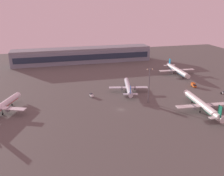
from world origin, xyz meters
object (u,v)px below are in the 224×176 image
object	(u,v)px
airplane_mid_apron	(128,87)
pushback_tug	(224,93)
catering_truck	(194,85)
airplane_near_gate	(177,70)
apron_light_central	(149,83)
airplane_far_stand	(202,105)
maintenance_van	(92,95)
airplane_taxiway_distant	(0,107)

from	to	relation	value
airplane_mid_apron	pushback_tug	distance (m)	71.49
catering_truck	pushback_tug	xyz separation A→B (m)	(12.84, -20.14, -0.51)
airplane_near_gate	apron_light_central	xyz separation A→B (m)	(-52.43, -56.57, 9.59)
airplane_mid_apron	pushback_tug	xyz separation A→B (m)	(67.68, -22.87, -2.63)
airplane_far_stand	apron_light_central	bearing A→B (deg)	145.97
airplane_far_stand	maintenance_van	bearing A→B (deg)	151.43
airplane_taxiway_distant	airplane_near_gate	world-z (taller)	airplane_near_gate
airplane_mid_apron	maintenance_van	world-z (taller)	airplane_mid_apron
airplane_taxiway_distant	airplane_mid_apron	world-z (taller)	airplane_taxiway_distant
maintenance_van	airplane_far_stand	bearing A→B (deg)	-41.76
airplane_far_stand	pushback_tug	distance (m)	40.66
maintenance_van	airplane_near_gate	bearing A→B (deg)	14.21
airplane_far_stand	pushback_tug	xyz separation A→B (m)	(33.63, 22.61, -3.28)
airplane_far_stand	airplane_taxiway_distant	xyz separation A→B (m)	(-122.56, 28.21, -0.20)
catering_truck	maintenance_van	xyz separation A→B (m)	(-84.08, -1.11, -0.40)
airplane_far_stand	airplane_mid_apron	xyz separation A→B (m)	(-34.05, 45.48, -0.65)
maintenance_van	airplane_mid_apron	bearing A→B (deg)	-0.94
airplane_near_gate	apron_light_central	distance (m)	77.72
airplane_far_stand	airplane_near_gate	size ratio (longest dim) A/B	1.02
airplane_taxiway_distant	airplane_mid_apron	bearing A→B (deg)	34.54
airplane_taxiway_distant	pushback_tug	distance (m)	156.32
airplane_mid_apron	apron_light_central	world-z (taller)	apron_light_central
airplane_taxiway_distant	airplane_mid_apron	xyz separation A→B (m)	(88.51, 17.27, -0.45)
airplane_far_stand	catering_truck	bearing A→B (deg)	68.83
airplane_far_stand	airplane_taxiway_distant	distance (m)	125.76
apron_light_central	airplane_near_gate	bearing A→B (deg)	47.18
airplane_taxiway_distant	maintenance_van	bearing A→B (deg)	36.26
airplane_taxiway_distant	apron_light_central	bearing A→B (deg)	19.72
catering_truck	pushback_tug	bearing A→B (deg)	127.42
airplane_mid_apron	catering_truck	bearing A→B (deg)	9.93
airplane_mid_apron	apron_light_central	bearing A→B (deg)	-61.19
pushback_tug	airplane_taxiway_distant	bearing A→B (deg)	-64.73
airplane_near_gate	catering_truck	size ratio (longest dim) A/B	7.55
pushback_tug	apron_light_central	size ratio (longest dim) A/B	0.15
pushback_tug	airplane_near_gate	bearing A→B (deg)	-144.05
airplane_taxiway_distant	pushback_tug	xyz separation A→B (m)	(156.19, -5.60, -3.08)
airplane_far_stand	airplane_taxiway_distant	bearing A→B (deg)	171.81
airplane_mid_apron	airplane_near_gate	distance (m)	67.78
airplane_mid_apron	apron_light_central	distance (m)	26.53
airplane_near_gate	catering_truck	distance (m)	36.12
airplane_taxiway_distant	airplane_near_gate	xyz separation A→B (m)	(147.71, 50.29, 0.12)
airplane_near_gate	catering_truck	bearing A→B (deg)	86.39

